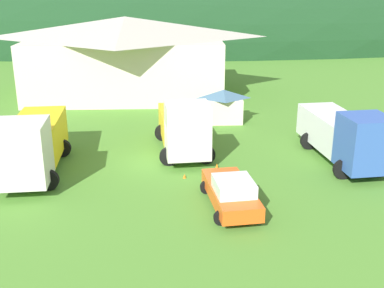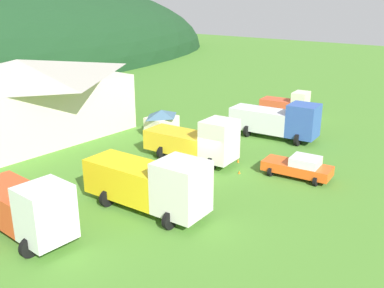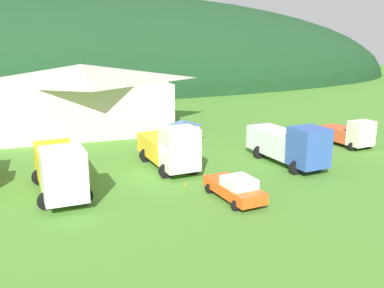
% 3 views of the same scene
% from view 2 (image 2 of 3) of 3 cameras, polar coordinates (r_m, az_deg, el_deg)
% --- Properties ---
extents(ground_plane, '(200.00, 200.00, 0.00)m').
position_cam_2_polar(ground_plane, '(33.01, 1.41, -3.65)').
color(ground_plane, '#4C842D').
extents(depot_building, '(18.67, 12.90, 7.18)m').
position_cam_2_polar(depot_building, '(43.49, -21.35, 5.68)').
color(depot_building, beige).
rests_on(depot_building, ground).
extents(play_shed_cream, '(3.01, 2.20, 2.52)m').
position_cam_2_polar(play_shed_cream, '(41.23, -3.97, 2.82)').
color(play_shed_cream, beige).
rests_on(play_shed_cream, ground).
extents(heavy_rig_white, '(3.31, 6.99, 3.52)m').
position_cam_2_polar(heavy_rig_white, '(25.46, -20.78, -7.71)').
color(heavy_rig_white, white).
rests_on(heavy_rig_white, ground).
extents(flatbed_truck_yellow, '(3.71, 8.42, 3.69)m').
position_cam_2_polar(flatbed_truck_yellow, '(26.62, -5.35, -5.04)').
color(flatbed_truck_yellow, silver).
rests_on(flatbed_truck_yellow, ground).
extents(heavy_rig_striped, '(3.74, 7.87, 3.69)m').
position_cam_2_polar(heavy_rig_striped, '(34.50, 0.74, 0.42)').
color(heavy_rig_striped, silver).
rests_on(heavy_rig_striped, ground).
extents(box_truck_blue, '(3.76, 8.34, 3.52)m').
position_cam_2_polar(box_truck_blue, '(41.04, 11.23, 3.09)').
color(box_truck_blue, '#3356AD').
rests_on(box_truck_blue, ground).
extents(light_truck_cream, '(3.07, 5.39, 2.68)m').
position_cam_2_polar(light_truck_cream, '(50.01, 12.47, 5.19)').
color(light_truck_cream, beige).
rests_on(light_truck_cream, ground).
extents(service_pickup_orange, '(2.73, 5.12, 1.66)m').
position_cam_2_polar(service_pickup_orange, '(32.66, 13.76, -2.90)').
color(service_pickup_orange, '#EF561A').
rests_on(service_pickup_orange, ground).
extents(traffic_cone_near_pickup, '(0.36, 0.36, 0.60)m').
position_cam_2_polar(traffic_cone_near_pickup, '(35.06, 6.02, -2.38)').
color(traffic_cone_near_pickup, orange).
rests_on(traffic_cone_near_pickup, ground).
extents(traffic_cone_mid_row, '(0.36, 0.36, 0.46)m').
position_cam_2_polar(traffic_cone_mid_row, '(32.88, 6.18, -3.85)').
color(traffic_cone_mid_row, orange).
rests_on(traffic_cone_mid_row, ground).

